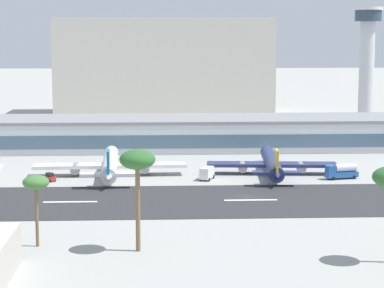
% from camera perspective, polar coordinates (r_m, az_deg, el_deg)
% --- Properties ---
extents(ground_plane, '(1400.00, 1400.00, 0.00)m').
position_cam_1_polar(ground_plane, '(176.17, 4.03, -3.97)').
color(ground_plane, '#9E9E99').
extents(runway_strip, '(800.00, 34.59, 0.08)m').
position_cam_1_polar(runway_strip, '(172.73, 4.16, -4.20)').
color(runway_strip, '#2D2D30').
rests_on(runway_strip, ground_plane).
extents(runway_centreline_dash_3, '(12.00, 1.20, 0.01)m').
position_cam_1_polar(runway_centreline_dash_3, '(172.56, -9.07, -4.28)').
color(runway_centreline_dash_3, white).
rests_on(runway_centreline_dash_3, runway_strip).
extents(runway_centreline_dash_4, '(12.00, 1.20, 0.01)m').
position_cam_1_polar(runway_centreline_dash_4, '(172.81, 4.40, -4.19)').
color(runway_centreline_dash_4, white).
rests_on(runway_centreline_dash_4, runway_strip).
extents(terminal_building, '(165.11, 28.11, 10.25)m').
position_cam_1_polar(terminal_building, '(250.34, -0.47, 0.83)').
color(terminal_building, silver).
rests_on(terminal_building, ground_plane).
extents(control_tower, '(11.17, 11.17, 47.67)m').
position_cam_1_polar(control_tower, '(306.24, 12.92, 6.31)').
color(control_tower, silver).
rests_on(control_tower, ground_plane).
extents(distant_hotel_block, '(101.23, 36.26, 44.99)m').
position_cam_1_polar(distant_hotel_block, '(364.30, -2.09, 5.84)').
color(distant_hotel_block, beige).
rests_on(distant_hotel_block, ground_plane).
extents(airliner_blue_tail_gate_1, '(40.59, 44.78, 9.34)m').
position_cam_1_polar(airliner_blue_tail_gate_1, '(202.49, -6.14, -1.56)').
color(airliner_blue_tail_gate_1, silver).
rests_on(airliner_blue_tail_gate_1, ground_plane).
extents(airliner_gold_tail_gate_2, '(34.96, 43.45, 9.07)m').
position_cam_1_polar(airliner_gold_tail_gate_2, '(204.56, 5.97, -1.48)').
color(airliner_gold_tail_gate_2, navy).
rests_on(airliner_gold_tail_gate_2, ground_plane).
extents(service_box_truck_0, '(4.32, 6.46, 3.25)m').
position_cam_1_polar(service_box_truck_0, '(196.55, 1.12, -2.16)').
color(service_box_truck_0, white).
rests_on(service_box_truck_0, ground_plane).
extents(service_fuel_truck_1, '(8.88, 4.56, 3.95)m').
position_cam_1_polar(service_fuel_truck_1, '(201.27, 11.09, -2.00)').
color(service_fuel_truck_1, '#23569E').
rests_on(service_fuel_truck_1, ground_plane).
extents(service_baggage_tug_2, '(3.34, 3.44, 2.20)m').
position_cam_1_polar(service_baggage_tug_2, '(197.70, -10.56, -2.45)').
color(service_baggage_tug_2, '#B2231E').
rests_on(service_baggage_tug_2, ground_plane).
extents(palm_tree_2, '(4.63, 4.63, 12.72)m').
position_cam_1_polar(palm_tree_2, '(135.83, -11.57, -2.97)').
color(palm_tree_2, brown).
rests_on(palm_tree_2, ground_plane).
extents(palm_tree_3, '(6.14, 6.14, 17.66)m').
position_cam_1_polar(palm_tree_3, '(129.71, -4.09, -1.42)').
color(palm_tree_3, brown).
rests_on(palm_tree_3, ground_plane).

